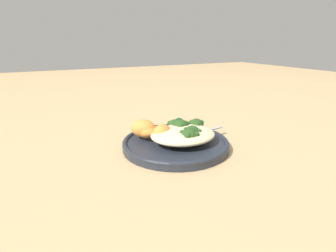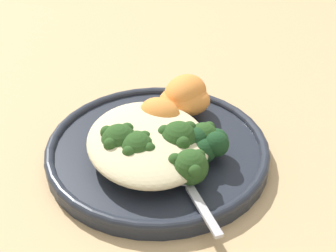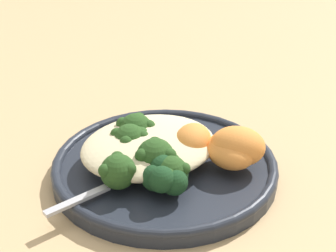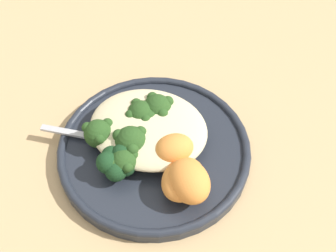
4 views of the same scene
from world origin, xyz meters
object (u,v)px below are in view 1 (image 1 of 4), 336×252
(quinoa_mound, at_px, (183,134))
(broccoli_stalk_0, at_px, (187,137))
(broccoli_stalk_1, at_px, (185,136))
(broccoli_stalk_4, at_px, (179,129))
(broccoli_stalk_3, at_px, (194,127))
(plate, at_px, (176,143))
(broccoli_stalk_5, at_px, (173,129))
(spoon, at_px, (200,132))
(sweet_potato_chunk_1, at_px, (147,130))
(broccoli_stalk_2, at_px, (189,134))
(kale_tuft, at_px, (177,125))
(sweet_potato_chunk_0, at_px, (162,132))
(sweet_potato_chunk_2, at_px, (143,128))

(quinoa_mound, height_order, broccoli_stalk_0, broccoli_stalk_0)
(broccoli_stalk_1, height_order, broccoli_stalk_4, broccoli_stalk_4)
(broccoli_stalk_1, xyz_separation_m, broccoli_stalk_3, (-0.05, -0.04, 0.00))
(plate, bearing_deg, quinoa_mound, 132.38)
(broccoli_stalk_3, distance_m, broccoli_stalk_5, 0.05)
(broccoli_stalk_0, height_order, spoon, broccoli_stalk_0)
(broccoli_stalk_3, distance_m, broccoli_stalk_4, 0.04)
(broccoli_stalk_1, relative_size, sweet_potato_chunk_1, 1.16)
(broccoli_stalk_0, relative_size, broccoli_stalk_4, 0.81)
(broccoli_stalk_2, xyz_separation_m, broccoli_stalk_3, (-0.04, -0.04, -0.00))
(sweet_potato_chunk_1, bearing_deg, broccoli_stalk_0, 125.27)
(broccoli_stalk_3, height_order, broccoli_stalk_4, broccoli_stalk_4)
(broccoli_stalk_1, relative_size, kale_tuft, 1.46)
(broccoli_stalk_4, xyz_separation_m, sweet_potato_chunk_0, (0.05, 0.01, -0.00))
(broccoli_stalk_1, xyz_separation_m, spoon, (-0.07, -0.04, -0.01))
(broccoli_stalk_1, bearing_deg, plate, 145.18)
(broccoli_stalk_4, bearing_deg, broccoli_stalk_1, -123.56)
(sweet_potato_chunk_0, relative_size, spoon, 0.48)
(quinoa_mound, height_order, broccoli_stalk_4, broccoli_stalk_4)
(sweet_potato_chunk_0, xyz_separation_m, sweet_potato_chunk_2, (0.03, -0.04, 0.00))
(quinoa_mound, relative_size, broccoli_stalk_1, 2.16)
(plate, bearing_deg, sweet_potato_chunk_1, -40.74)
(sweet_potato_chunk_2, xyz_separation_m, spoon, (-0.15, 0.04, -0.02))
(broccoli_stalk_0, relative_size, broccoli_stalk_3, 0.55)
(broccoli_stalk_2, relative_size, sweet_potato_chunk_2, 1.66)
(quinoa_mound, distance_m, broccoli_stalk_5, 0.05)
(broccoli_stalk_0, distance_m, broccoli_stalk_3, 0.08)
(broccoli_stalk_5, height_order, sweet_potato_chunk_2, sweet_potato_chunk_2)
(plate, height_order, broccoli_stalk_1, broccoli_stalk_1)
(quinoa_mound, xyz_separation_m, broccoli_stalk_0, (0.01, 0.03, 0.00))
(quinoa_mound, relative_size, broccoli_stalk_3, 1.25)
(plate, relative_size, sweet_potato_chunk_1, 4.09)
(broccoli_stalk_5, bearing_deg, broccoli_stalk_1, -136.43)
(sweet_potato_chunk_0, height_order, sweet_potato_chunk_1, sweet_potato_chunk_0)
(broccoli_stalk_2, relative_size, sweet_potato_chunk_0, 1.98)
(sweet_potato_chunk_0, bearing_deg, broccoli_stalk_4, -173.34)
(broccoli_stalk_5, relative_size, sweet_potato_chunk_0, 1.71)
(sweet_potato_chunk_1, xyz_separation_m, kale_tuft, (-0.09, -0.00, -0.00))
(quinoa_mound, relative_size, broccoli_stalk_4, 1.84)
(broccoli_stalk_2, bearing_deg, plate, 154.77)
(broccoli_stalk_1, xyz_separation_m, sweet_potato_chunk_2, (0.08, -0.08, 0.01))
(broccoli_stalk_0, xyz_separation_m, broccoli_stalk_2, (-0.01, -0.02, -0.00))
(plate, bearing_deg, broccoli_stalk_3, -166.33)
(broccoli_stalk_3, bearing_deg, broccoli_stalk_2, -145.12)
(broccoli_stalk_2, bearing_deg, sweet_potato_chunk_0, 169.88)
(sweet_potato_chunk_0, relative_size, kale_tuft, 1.03)
(broccoli_stalk_4, relative_size, kale_tuft, 1.72)
(kale_tuft, relative_size, spoon, 0.46)
(broccoli_stalk_3, relative_size, broccoli_stalk_5, 1.44)
(broccoli_stalk_2, height_order, sweet_potato_chunk_0, same)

